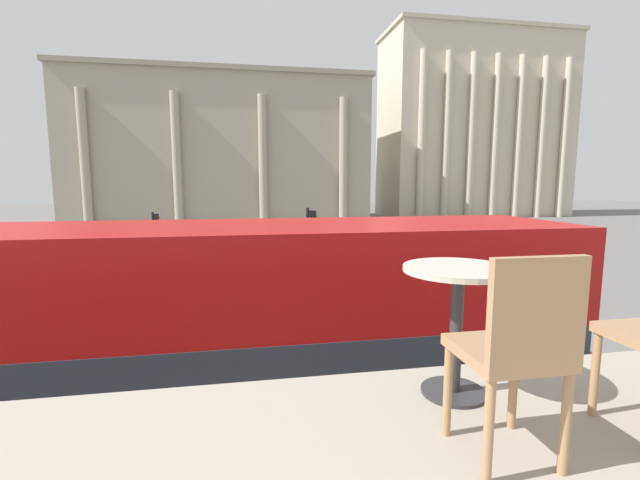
{
  "coord_description": "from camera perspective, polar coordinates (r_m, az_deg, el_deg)",
  "views": [
    {
      "loc": [
        -0.09,
        -2.47,
        4.67
      ],
      "look_at": [
        3.08,
        15.25,
        2.27
      ],
      "focal_mm": 24.0,
      "sensor_mm": 36.0,
      "label": 1
    }
  ],
  "objects": [
    {
      "name": "plaza_building_right",
      "position": [
        67.47,
        19.8,
        14.03
      ],
      "size": [
        26.41,
        11.58,
        25.52
      ],
      "color": "beige",
      "rests_on": "ground_plane"
    },
    {
      "name": "traffic_light_near",
      "position": [
        14.68,
        -1.37,
        -0.87
      ],
      "size": [
        0.42,
        0.24,
        3.84
      ],
      "color": "black",
      "rests_on": "ground_plane"
    },
    {
      "name": "pedestrian_red",
      "position": [
        13.89,
        -27.52,
        -8.73
      ],
      "size": [
        0.32,
        0.32,
        1.68
      ],
      "rotation": [
        0.0,
        0.0,
        0.23
      ],
      "color": "#282B33",
      "rests_on": "ground_plane"
    },
    {
      "name": "pedestrian_olive",
      "position": [
        24.14,
        -14.6,
        -1.5
      ],
      "size": [
        0.32,
        0.32,
        1.66
      ],
      "rotation": [
        0.0,
        0.0,
        0.07
      ],
      "color": "#282B33",
      "rests_on": "ground_plane"
    },
    {
      "name": "cafe_chair_0",
      "position": [
        1.98,
        24.71,
        -12.79
      ],
      "size": [
        0.4,
        0.4,
        0.91
      ],
      "rotation": [
        0.0,
        0.0,
        -0.03
      ],
      "color": "#A87F56",
      "rests_on": "cafe_floor_slab"
    },
    {
      "name": "traffic_light_mid",
      "position": [
        23.26,
        -21.12,
        0.83
      ],
      "size": [
        0.42,
        0.24,
        3.23
      ],
      "color": "black",
      "rests_on": "ground_plane"
    },
    {
      "name": "cafe_dining_table",
      "position": [
        2.49,
        17.83,
        -7.82
      ],
      "size": [
        0.6,
        0.6,
        0.73
      ],
      "color": "#2D2D30",
      "rests_on": "cafe_floor_slab"
    },
    {
      "name": "pedestrian_blue",
      "position": [
        18.74,
        -20.22,
        -4.02
      ],
      "size": [
        0.32,
        0.32,
        1.8
      ],
      "rotation": [
        0.0,
        0.0,
        2.13
      ],
      "color": "#282B33",
      "rests_on": "ground_plane"
    },
    {
      "name": "double_decker_bus",
      "position": [
        6.94,
        -14.25,
        -12.91
      ],
      "size": [
        11.25,
        2.72,
        4.04
      ],
      "rotation": [
        0.0,
        0.0,
        -0.03
      ],
      "color": "black",
      "rests_on": "ground_plane"
    },
    {
      "name": "pedestrian_white",
      "position": [
        32.26,
        3.87,
        1.05
      ],
      "size": [
        0.32,
        0.32,
        1.73
      ],
      "rotation": [
        0.0,
        0.0,
        1.02
      ],
      "color": "#282B33",
      "rests_on": "ground_plane"
    },
    {
      "name": "plaza_building_left",
      "position": [
        54.91,
        -12.74,
        11.35
      ],
      "size": [
        33.7,
        16.42,
        16.87
      ],
      "color": "#A39984",
      "rests_on": "ground_plane"
    }
  ]
}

